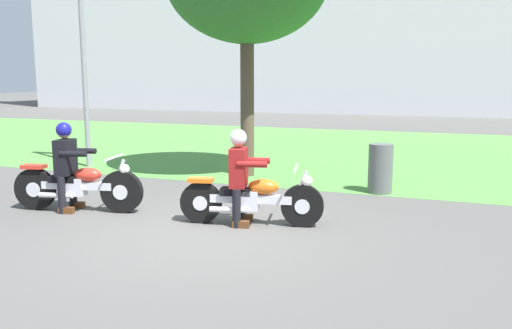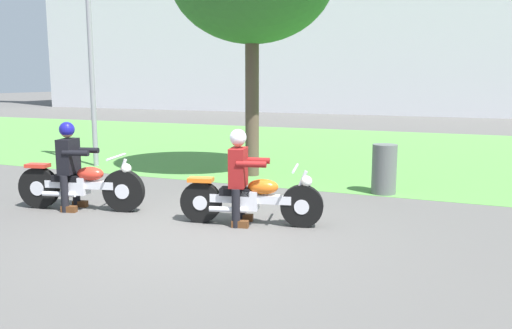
{
  "view_description": "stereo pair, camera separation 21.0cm",
  "coord_description": "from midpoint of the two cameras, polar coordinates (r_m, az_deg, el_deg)",
  "views": [
    {
      "loc": [
        3.24,
        -6.18,
        2.09
      ],
      "look_at": [
        0.54,
        0.88,
        0.85
      ],
      "focal_mm": 36.91,
      "sensor_mm": 36.0,
      "label": 1
    },
    {
      "loc": [
        3.44,
        -6.1,
        2.09
      ],
      "look_at": [
        0.54,
        0.88,
        0.85
      ],
      "focal_mm": 36.91,
      "sensor_mm": 36.0,
      "label": 2
    }
  ],
  "objects": [
    {
      "name": "ground",
      "position": [
        7.3,
        -5.79,
        -7.38
      ],
      "size": [
        120.0,
        120.0,
        0.0
      ],
      "primitive_type": "plane",
      "color": "#565451"
    },
    {
      "name": "motorcycle_lead",
      "position": [
        7.57,
        0.26,
        -3.76
      ],
      "size": [
        2.06,
        0.77,
        0.86
      ],
      "rotation": [
        0.0,
        0.0,
        0.23
      ],
      "color": "black",
      "rests_on": "ground"
    },
    {
      "name": "trash_can",
      "position": [
        9.9,
        14.32,
        -0.49
      ],
      "size": [
        0.45,
        0.45,
        0.91
      ],
      "primitive_type": "cylinder",
      "color": "#595E5B",
      "rests_on": "ground"
    },
    {
      "name": "motorcycle_follow",
      "position": [
        8.83,
        -17.82,
        -2.15
      ],
      "size": [
        2.1,
        0.77,
        0.89
      ],
      "rotation": [
        0.0,
        0.0,
        0.23
      ],
      "color": "black",
      "rests_on": "ground"
    },
    {
      "name": "rider_follow",
      "position": [
        8.84,
        -18.91,
        0.6
      ],
      "size": [
        0.62,
        0.54,
        1.42
      ],
      "rotation": [
        0.0,
        0.0,
        0.23
      ],
      "color": "black",
      "rests_on": "ground"
    },
    {
      "name": "rider_lead",
      "position": [
        7.51,
        -1.0,
        -0.54
      ],
      "size": [
        0.62,
        0.54,
        1.38
      ],
      "rotation": [
        0.0,
        0.0,
        0.23
      ],
      "color": "black",
      "rests_on": "ground"
    },
    {
      "name": "streetlight_pole",
      "position": [
        13.12,
        -16.8,
        15.19
      ],
      "size": [
        0.96,
        0.2,
        5.62
      ],
      "color": "gray",
      "rests_on": "ground"
    },
    {
      "name": "grass_verge",
      "position": [
        15.89,
        10.21,
        1.61
      ],
      "size": [
        60.0,
        12.0,
        0.01
      ],
      "primitive_type": "cube",
      "color": "#549342",
      "rests_on": "ground"
    }
  ]
}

